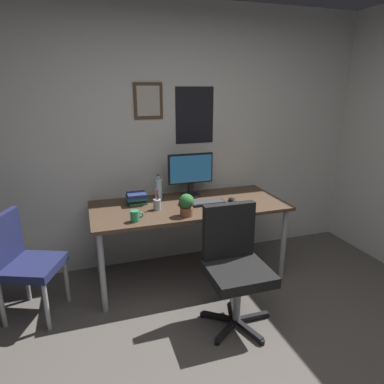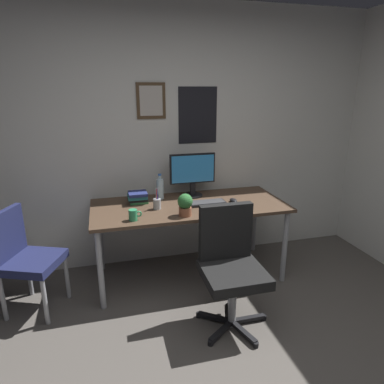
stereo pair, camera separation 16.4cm
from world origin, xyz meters
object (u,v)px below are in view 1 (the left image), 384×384
at_px(side_chair, 23,259).
at_px(pen_cup, 157,204).
at_px(office_chair, 234,260).
at_px(monitor, 191,173).
at_px(computer_mouse, 232,200).
at_px(water_bottle, 158,189).
at_px(coffee_mug_near, 135,216).
at_px(book_stack_left, 137,198).
at_px(keyboard, 202,203).
at_px(potted_plant, 186,204).

distance_m(side_chair, pen_cup, 1.17).
relative_size(office_chair, monitor, 2.07).
height_order(computer_mouse, pen_cup, pen_cup).
bearing_deg(water_bottle, computer_mouse, -23.96).
bearing_deg(coffee_mug_near, office_chair, -35.31).
xyz_separation_m(office_chair, computer_mouse, (0.29, 0.70, 0.24)).
distance_m(side_chair, coffee_mug_near, 0.94).
distance_m(office_chair, book_stack_left, 1.13).
bearing_deg(keyboard, office_chair, -89.48).
xyz_separation_m(office_chair, water_bottle, (-0.37, 0.99, 0.33)).
relative_size(monitor, pen_cup, 2.30).
height_order(coffee_mug_near, book_stack_left, book_stack_left).
distance_m(computer_mouse, book_stack_left, 0.92).
xyz_separation_m(monitor, pen_cup, (-0.41, -0.29, -0.19)).
bearing_deg(pen_cup, office_chair, -57.68).
bearing_deg(coffee_mug_near, pen_cup, 43.42).
relative_size(potted_plant, book_stack_left, 1.05).
height_order(coffee_mug_near, potted_plant, potted_plant).
relative_size(water_bottle, coffee_mug_near, 2.30).
relative_size(office_chair, book_stack_left, 5.10).
bearing_deg(coffee_mug_near, monitor, 38.64).
xyz_separation_m(monitor, computer_mouse, (0.33, -0.30, -0.22)).
bearing_deg(pen_cup, potted_plant, -47.60).
height_order(office_chair, keyboard, office_chair).
bearing_deg(office_chair, monitor, 91.89).
bearing_deg(keyboard, computer_mouse, -3.00).
height_order(keyboard, coffee_mug_near, coffee_mug_near).
xyz_separation_m(keyboard, computer_mouse, (0.30, -0.02, 0.01)).
bearing_deg(potted_plant, computer_mouse, 22.69).
relative_size(office_chair, water_bottle, 3.76).
xyz_separation_m(computer_mouse, pen_cup, (-0.74, 0.00, 0.04)).
distance_m(monitor, book_stack_left, 0.59).
height_order(potted_plant, pen_cup, pen_cup).
distance_m(side_chair, book_stack_left, 1.08).
bearing_deg(water_bottle, coffee_mug_near, -121.52).
height_order(keyboard, water_bottle, water_bottle).
distance_m(potted_plant, book_stack_left, 0.57).
xyz_separation_m(keyboard, pen_cup, (-0.44, -0.01, 0.04)).
bearing_deg(book_stack_left, monitor, 7.65).
relative_size(office_chair, potted_plant, 4.87).
bearing_deg(monitor, pen_cup, -144.41).
bearing_deg(computer_mouse, book_stack_left, 165.92).
relative_size(monitor, keyboard, 1.07).
relative_size(keyboard, computer_mouse, 3.91).
distance_m(monitor, potted_plant, 0.58).
bearing_deg(side_chair, office_chair, -20.24).
relative_size(office_chair, coffee_mug_near, 8.66).
relative_size(potted_plant, pen_cup, 0.98).
bearing_deg(computer_mouse, pen_cup, 179.73).
distance_m(office_chair, computer_mouse, 0.80).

